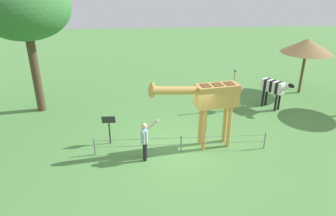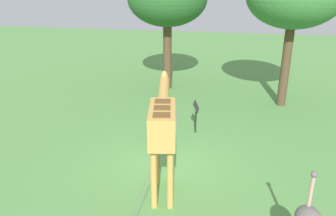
{
  "view_description": "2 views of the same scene",
  "coord_description": "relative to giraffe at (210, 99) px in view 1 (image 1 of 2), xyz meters",
  "views": [
    {
      "loc": [
        1.32,
        11.26,
        6.87
      ],
      "look_at": [
        0.49,
        -0.39,
        1.71
      ],
      "focal_mm": 33.53,
      "sensor_mm": 36.0,
      "label": 1
    },
    {
      "loc": [
        -9.57,
        -1.9,
        5.98
      ],
      "look_at": [
        0.01,
        -0.09,
        2.17
      ],
      "focal_mm": 36.08,
      "sensor_mm": 36.0,
      "label": 2
    }
  ],
  "objects": [
    {
      "name": "ground_plane",
      "position": [
        1.16,
        0.15,
        -2.14
      ],
      "size": [
        60.0,
        60.0,
        0.0
      ],
      "primitive_type": "plane",
      "color": "#568E47"
    },
    {
      "name": "giraffe",
      "position": [
        0.0,
        0.0,
        0.0
      ],
      "size": [
        3.68,
        1.11,
        3.06
      ],
      "color": "gold",
      "rests_on": "ground_plane"
    },
    {
      "name": "visitor",
      "position": [
        2.62,
        0.82,
        -1.24
      ],
      "size": [
        0.7,
        0.59,
        1.68
      ],
      "color": "black",
      "rests_on": "ground_plane"
    },
    {
      "name": "zebra",
      "position": [
        -4.19,
        -3.69,
        -0.98
      ],
      "size": [
        1.28,
        1.65,
        1.66
      ],
      "color": "black",
      "rests_on": "ground_plane"
    },
    {
      "name": "ostrich",
      "position": [
        -2.14,
        -3.59,
        -0.97
      ],
      "size": [
        0.7,
        0.56,
        2.25
      ],
      "color": "#CC9E93",
      "rests_on": "ground_plane"
    },
    {
      "name": "shade_hut_near",
      "position": [
        -6.77,
        -5.9,
        0.72
      ],
      "size": [
        2.91,
        2.91,
        3.28
      ],
      "color": "brown",
      "rests_on": "ground_plane"
    },
    {
      "name": "tree_east",
      "position": [
        8.13,
        -4.35,
        3.04
      ],
      "size": [
        4.28,
        4.28,
        6.72
      ],
      "color": "brown",
      "rests_on": "ground_plane"
    },
    {
      "name": "info_sign",
      "position": [
        4.13,
        -0.52,
        -1.19
      ],
      "size": [
        0.56,
        0.21,
        1.32
      ],
      "color": "black",
      "rests_on": "ground_plane"
    },
    {
      "name": "wire_fence",
      "position": [
        1.16,
        0.36,
        -1.74
      ],
      "size": [
        7.05,
        0.05,
        0.75
      ],
      "color": "slate",
      "rests_on": "ground_plane"
    }
  ]
}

